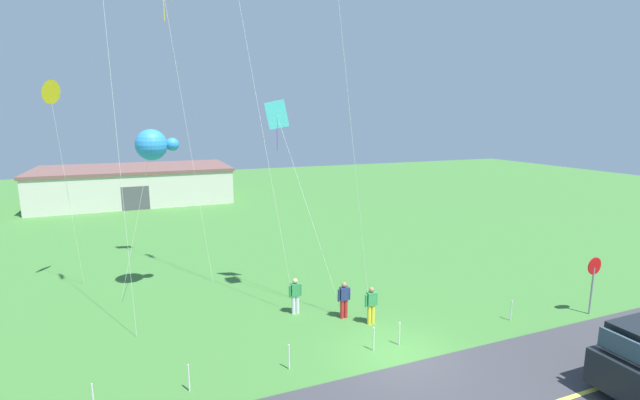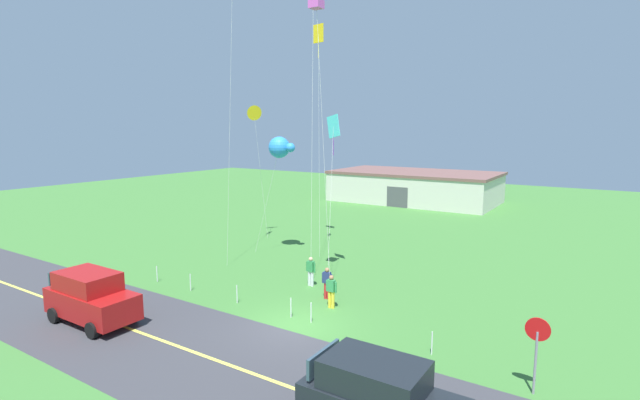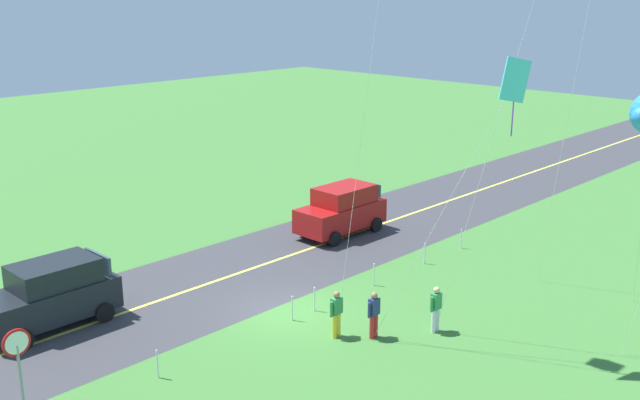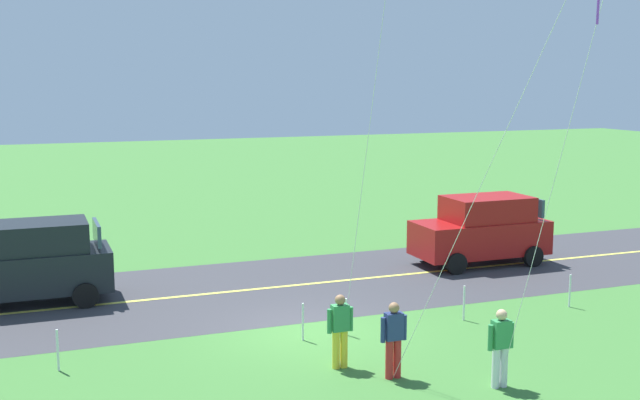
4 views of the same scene
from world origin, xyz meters
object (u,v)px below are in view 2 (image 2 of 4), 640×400
(kite_yellow_high, at_px, (333,129))
(kite_pink_drift, at_px, (280,147))
(car_parked_west_near, at_px, (91,297))
(kite_orange_near, at_px, (318,39))
(person_child_watcher, at_px, (327,282))
(stop_sign, at_px, (537,341))
(warehouse_distant, at_px, (415,186))
(kite_blue_mid, at_px, (316,0))
(car_suv_foreground, at_px, (380,400))
(kite_cyan_top, at_px, (254,113))
(person_adult_companion, at_px, (331,290))
(person_adult_near, at_px, (311,270))

(kite_yellow_high, height_order, kite_pink_drift, kite_yellow_high)
(car_parked_west_near, height_order, kite_orange_near, kite_orange_near)
(person_child_watcher, height_order, kite_yellow_high, kite_yellow_high)
(stop_sign, distance_m, warehouse_distant, 40.49)
(kite_yellow_high, bearing_deg, kite_blue_mid, -71.51)
(car_suv_foreground, distance_m, kite_yellow_high, 16.26)
(kite_yellow_high, relative_size, kite_cyan_top, 0.91)
(car_parked_west_near, bearing_deg, kite_cyan_top, 104.35)
(kite_cyan_top, bearing_deg, kite_yellow_high, -24.82)
(person_adult_companion, bearing_deg, stop_sign, 128.84)
(car_parked_west_near, bearing_deg, person_adult_near, 59.63)
(person_child_watcher, distance_m, kite_blue_mid, 13.37)
(kite_orange_near, xyz_separation_m, warehouse_distant, (-2.28, 24.08, -12.57))
(car_parked_west_near, relative_size, person_child_watcher, 2.75)
(person_adult_near, height_order, kite_pink_drift, kite_pink_drift)
(car_suv_foreground, bearing_deg, kite_blue_mid, 131.92)
(kite_blue_mid, bearing_deg, kite_pink_drift, 139.48)
(person_adult_near, height_order, person_child_watcher, same)
(kite_cyan_top, bearing_deg, person_adult_near, -35.10)
(car_suv_foreground, bearing_deg, kite_yellow_high, 126.16)
(car_parked_west_near, height_order, kite_cyan_top, kite_cyan_top)
(car_parked_west_near, distance_m, warehouse_distant, 40.49)
(kite_blue_mid, bearing_deg, car_suv_foreground, -48.08)
(kite_orange_near, distance_m, warehouse_distant, 27.26)
(kite_orange_near, relative_size, warehouse_distant, 0.83)
(person_adult_near, distance_m, person_child_watcher, 2.12)
(stop_sign, bearing_deg, car_parked_west_near, -165.83)
(person_adult_companion, distance_m, warehouse_distant, 34.62)
(kite_blue_mid, distance_m, kite_orange_near, 10.04)
(kite_pink_drift, bearing_deg, stop_sign, -28.03)
(car_suv_foreground, height_order, warehouse_distant, warehouse_distant)
(person_adult_companion, bearing_deg, person_child_watcher, -83.34)
(kite_yellow_high, xyz_separation_m, kite_pink_drift, (-5.25, 2.00, -1.17))
(car_suv_foreground, xyz_separation_m, person_child_watcher, (-6.86, 8.34, -0.29))
(car_suv_foreground, xyz_separation_m, kite_orange_near, (-12.80, 16.76, 13.17))
(person_child_watcher, height_order, kite_cyan_top, kite_cyan_top)
(car_suv_foreground, distance_m, stop_sign, 5.71)
(car_parked_west_near, relative_size, kite_yellow_high, 0.48)
(stop_sign, bearing_deg, kite_yellow_high, 149.02)
(kite_yellow_high, height_order, kite_orange_near, kite_orange_near)
(kite_orange_near, bearing_deg, kite_yellow_high, -49.86)
(person_adult_near, bearing_deg, kite_blue_mid, -13.79)
(kite_pink_drift, distance_m, kite_orange_near, 7.81)
(kite_pink_drift, bearing_deg, person_adult_companion, -39.10)
(person_adult_companion, height_order, person_child_watcher, same)
(kite_cyan_top, xyz_separation_m, warehouse_distant, (2.94, 24.71, -7.75))
(person_adult_companion, bearing_deg, kite_orange_near, -88.79)
(person_adult_companion, height_order, kite_cyan_top, kite_cyan_top)
(stop_sign, distance_m, kite_yellow_high, 15.23)
(kite_yellow_high, bearing_deg, warehouse_distant, 102.57)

